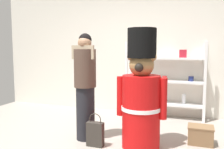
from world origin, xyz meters
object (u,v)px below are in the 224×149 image
teddy_bear_guard (141,96)px  display_crate (200,135)px  person_shopper (85,85)px  merchandise_shelf (164,79)px  shopping_bag (95,134)px

teddy_bear_guard → display_crate: 1.06m
teddy_bear_guard → person_shopper: teddy_bear_guard is taller
display_crate → person_shopper: bearing=-167.3°
person_shopper → display_crate: person_shopper is taller
merchandise_shelf → shopping_bag: 2.04m
merchandise_shelf → shopping_bag: bearing=-111.4°
shopping_bag → display_crate: 1.51m
merchandise_shelf → teddy_bear_guard: size_ratio=0.94×
merchandise_shelf → display_crate: size_ratio=4.32×
person_shopper → merchandise_shelf: bearing=59.1°
teddy_bear_guard → shopping_bag: (-0.61, -0.19, -0.54)m
shopping_bag → display_crate: (1.40, 0.58, -0.05)m
merchandise_shelf → teddy_bear_guard: (-0.11, -1.63, -0.05)m
merchandise_shelf → person_shopper: (-0.96, -1.61, 0.06)m
merchandise_shelf → display_crate: merchandise_shelf is taller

